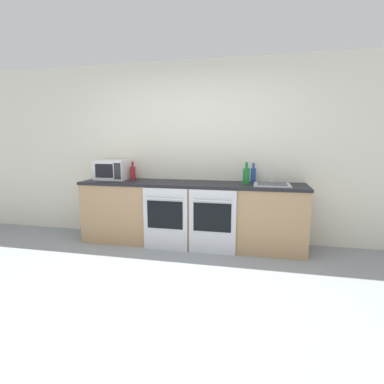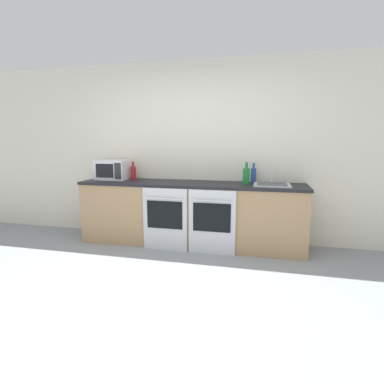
{
  "view_description": "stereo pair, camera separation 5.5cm",
  "coord_description": "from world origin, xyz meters",
  "px_view_note": "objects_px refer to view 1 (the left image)",
  "views": [
    {
      "loc": [
        0.92,
        -2.34,
        1.45
      ],
      "look_at": [
        0.02,
        1.69,
        0.76
      ],
      "focal_mm": 28.0,
      "sensor_mm": 36.0,
      "label": 1
    },
    {
      "loc": [
        0.97,
        -2.33,
        1.45
      ],
      "look_at": [
        0.02,
        1.69,
        0.76
      ],
      "focal_mm": 28.0,
      "sensor_mm": 36.0,
      "label": 2
    }
  ],
  "objects_px": {
    "oven_left": "(165,219)",
    "microwave": "(113,170)",
    "bottle_red": "(133,173)",
    "bottle_blue": "(253,175)",
    "oven_right": "(212,222)",
    "sink": "(272,184)",
    "bottle_green": "(246,175)"
  },
  "relations": [
    {
      "from": "oven_left",
      "to": "microwave",
      "type": "relative_size",
      "value": 1.83
    },
    {
      "from": "oven_left",
      "to": "bottle_red",
      "type": "distance_m",
      "value": 0.98
    },
    {
      "from": "bottle_red",
      "to": "bottle_blue",
      "type": "bearing_deg",
      "value": 3.17
    },
    {
      "from": "oven_right",
      "to": "microwave",
      "type": "bearing_deg",
      "value": 165.2
    },
    {
      "from": "oven_right",
      "to": "bottle_blue",
      "type": "xyz_separation_m",
      "value": [
        0.49,
        0.57,
        0.56
      ]
    },
    {
      "from": "microwave",
      "to": "oven_left",
      "type": "bearing_deg",
      "value": -23.77
    },
    {
      "from": "oven_left",
      "to": "bottle_blue",
      "type": "xyz_separation_m",
      "value": [
        1.12,
        0.57,
        0.56
      ]
    },
    {
      "from": "bottle_red",
      "to": "sink",
      "type": "relative_size",
      "value": 0.57
    },
    {
      "from": "oven_right",
      "to": "bottle_blue",
      "type": "relative_size",
      "value": 3.17
    },
    {
      "from": "microwave",
      "to": "bottle_blue",
      "type": "bearing_deg",
      "value": 4.21
    },
    {
      "from": "microwave",
      "to": "bottle_blue",
      "type": "distance_m",
      "value": 2.08
    },
    {
      "from": "oven_left",
      "to": "bottle_blue",
      "type": "bearing_deg",
      "value": 26.97
    },
    {
      "from": "oven_right",
      "to": "bottle_blue",
      "type": "bearing_deg",
      "value": 49.47
    },
    {
      "from": "microwave",
      "to": "bottle_green",
      "type": "height_order",
      "value": "same"
    },
    {
      "from": "oven_right",
      "to": "bottle_green",
      "type": "xyz_separation_m",
      "value": [
        0.4,
        0.35,
        0.57
      ]
    },
    {
      "from": "oven_right",
      "to": "bottle_blue",
      "type": "height_order",
      "value": "bottle_blue"
    },
    {
      "from": "oven_right",
      "to": "bottle_red",
      "type": "bearing_deg",
      "value": 159.79
    },
    {
      "from": "oven_right",
      "to": "bottle_green",
      "type": "distance_m",
      "value": 0.78
    },
    {
      "from": "bottle_green",
      "to": "sink",
      "type": "bearing_deg",
      "value": -9.96
    },
    {
      "from": "oven_left",
      "to": "bottle_green",
      "type": "xyz_separation_m",
      "value": [
        1.04,
        0.35,
        0.57
      ]
    },
    {
      "from": "oven_right",
      "to": "sink",
      "type": "distance_m",
      "value": 0.93
    },
    {
      "from": "microwave",
      "to": "bottle_blue",
      "type": "height_order",
      "value": "microwave"
    },
    {
      "from": "bottle_red",
      "to": "microwave",
      "type": "bearing_deg",
      "value": -169.69
    },
    {
      "from": "bottle_green",
      "to": "microwave",
      "type": "bearing_deg",
      "value": 178.14
    },
    {
      "from": "microwave",
      "to": "bottle_red",
      "type": "height_order",
      "value": "microwave"
    },
    {
      "from": "microwave",
      "to": "oven_right",
      "type": "bearing_deg",
      "value": -14.8
    },
    {
      "from": "bottle_red",
      "to": "sink",
      "type": "distance_m",
      "value": 2.03
    },
    {
      "from": "oven_left",
      "to": "bottle_red",
      "type": "height_order",
      "value": "bottle_red"
    },
    {
      "from": "microwave",
      "to": "bottle_blue",
      "type": "xyz_separation_m",
      "value": [
        2.08,
        0.15,
        -0.04
      ]
    },
    {
      "from": "bottle_blue",
      "to": "microwave",
      "type": "bearing_deg",
      "value": -175.79
    },
    {
      "from": "microwave",
      "to": "bottle_green",
      "type": "distance_m",
      "value": 1.99
    },
    {
      "from": "sink",
      "to": "microwave",
      "type": "bearing_deg",
      "value": 176.95
    }
  ]
}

